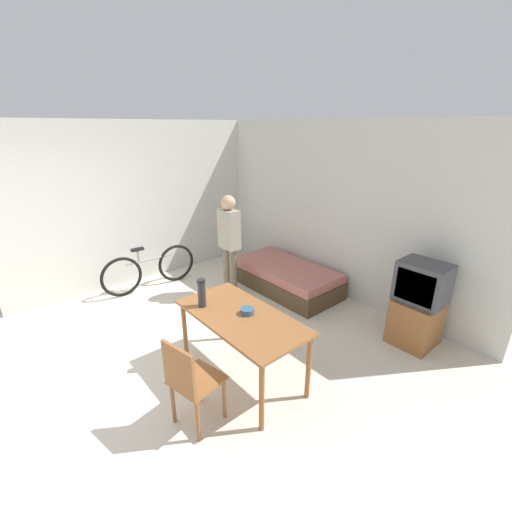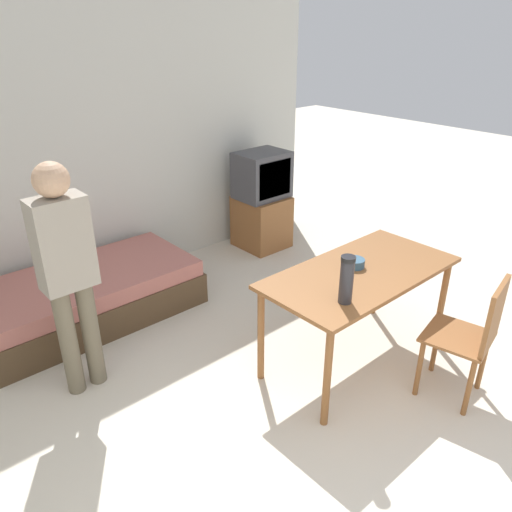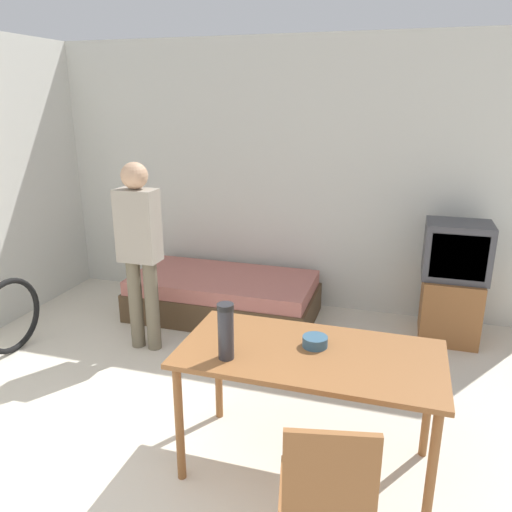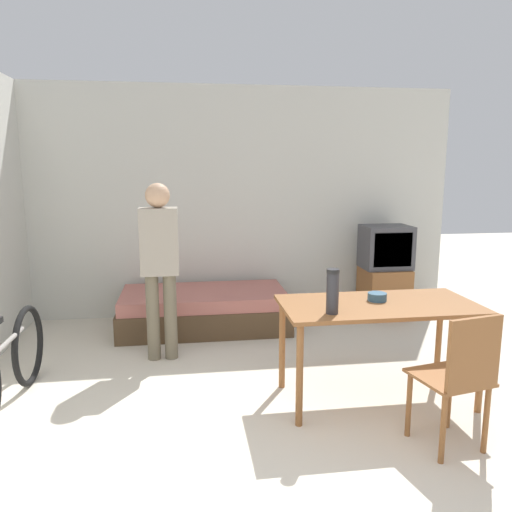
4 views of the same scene
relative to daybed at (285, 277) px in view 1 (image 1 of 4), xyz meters
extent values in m
plane|color=beige|center=(0.29, -3.29, -0.21)|extent=(20.00, 20.00, 0.00)
cube|color=silver|center=(0.29, 0.57, 1.14)|extent=(5.51, 0.06, 2.70)
cube|color=silver|center=(-1.99, -1.37, 1.14)|extent=(0.06, 4.83, 2.70)
cube|color=#4C3823|center=(0.00, 0.00, -0.07)|extent=(1.84, 0.93, 0.28)
cube|color=#B76B60|center=(0.00, 0.00, 0.15)|extent=(1.79, 0.90, 0.14)
cube|color=brown|center=(2.15, 0.15, 0.08)|extent=(0.50, 0.53, 0.59)
cube|color=#424247|center=(2.15, 0.15, 0.63)|extent=(0.55, 0.43, 0.50)
cube|color=black|center=(2.15, -0.05, 0.63)|extent=(0.45, 0.01, 0.39)
cube|color=brown|center=(1.24, -1.91, 0.55)|extent=(1.47, 0.74, 0.03)
cylinder|color=brown|center=(0.56, -2.22, 0.16)|extent=(0.05, 0.05, 0.74)
cylinder|color=brown|center=(1.92, -2.22, 0.16)|extent=(0.05, 0.05, 0.74)
cylinder|color=brown|center=(0.56, -1.60, 0.16)|extent=(0.05, 0.05, 0.74)
cylinder|color=brown|center=(1.92, -1.60, 0.16)|extent=(0.05, 0.05, 0.74)
cube|color=brown|center=(1.45, -2.58, 0.25)|extent=(0.49, 0.49, 0.02)
cube|color=brown|center=(1.49, -2.77, 0.49)|extent=(0.38, 0.11, 0.44)
cylinder|color=brown|center=(1.58, -2.39, 0.02)|extent=(0.04, 0.04, 0.45)
cylinder|color=brown|center=(1.26, -2.45, 0.02)|extent=(0.04, 0.04, 0.45)
cylinder|color=brown|center=(1.65, -2.71, 0.02)|extent=(0.04, 0.04, 0.45)
cylinder|color=brown|center=(1.32, -2.78, 0.02)|extent=(0.04, 0.04, 0.45)
torus|color=black|center=(-1.49, -1.23, 0.12)|extent=(0.07, 0.66, 0.66)
torus|color=black|center=(-1.52, -2.19, 0.12)|extent=(0.07, 0.66, 0.66)
cylinder|color=gray|center=(-1.51, -1.71, 0.30)|extent=(0.06, 0.75, 0.04)
cylinder|color=gray|center=(-1.51, -1.88, 0.40)|extent=(0.04, 0.04, 0.20)
cube|color=black|center=(-1.51, -1.88, 0.52)|extent=(0.09, 0.20, 0.04)
cylinder|color=#6B604C|center=(-0.50, -0.83, 0.20)|extent=(0.12, 0.12, 0.81)
cylinder|color=#6B604C|center=(-0.34, -0.83, 0.20)|extent=(0.12, 0.12, 0.81)
cube|color=#9E9384|center=(-0.42, -0.83, 0.91)|extent=(0.34, 0.20, 0.61)
sphere|color=tan|center=(-0.42, -0.83, 1.32)|extent=(0.22, 0.22, 0.22)
cylinder|color=#2D2D33|center=(0.81, -2.11, 0.72)|extent=(0.09, 0.09, 0.32)
cylinder|color=black|center=(0.81, -2.11, 0.87)|extent=(0.09, 0.09, 0.03)
cylinder|color=#335670|center=(1.25, -1.84, 0.59)|extent=(0.14, 0.14, 0.06)
camera|label=1|loc=(3.68, -3.79, 2.40)|focal=24.00mm
camera|label=2|loc=(-1.40, -3.77, 2.18)|focal=35.00mm
camera|label=3|loc=(1.68, -4.38, 1.92)|focal=35.00mm
camera|label=4|loc=(-0.20, -5.36, 1.59)|focal=35.00mm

